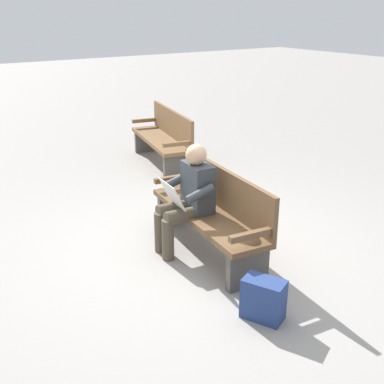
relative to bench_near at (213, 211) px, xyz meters
name	(u,v)px	position (x,y,z in m)	size (l,w,h in m)	color
ground_plane	(207,251)	(0.01, 0.07, -0.46)	(40.00, 40.00, 0.00)	gray
bench_near	(213,211)	(0.00, 0.00, 0.00)	(1.84, 0.69, 0.90)	brown
person_seated	(188,196)	(0.15, 0.22, 0.17)	(0.60, 0.60, 1.18)	#33383D
backpack	(264,299)	(-1.23, 0.36, -0.28)	(0.41, 0.35, 0.37)	navy
bench_far	(164,137)	(2.94, -1.14, 0.00)	(1.86, 0.84, 0.90)	brown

